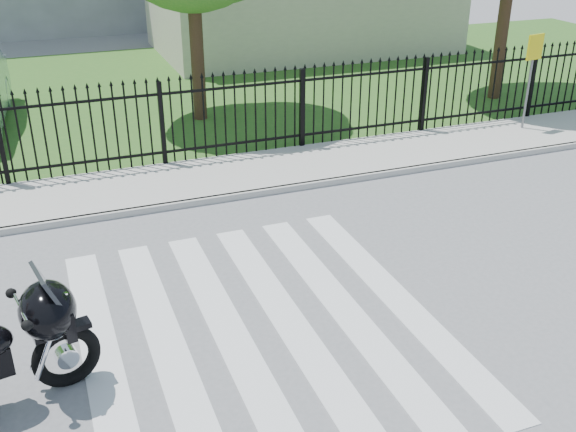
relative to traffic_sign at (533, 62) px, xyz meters
name	(u,v)px	position (x,y,z in m)	size (l,w,h in m)	color
ground	(260,327)	(-8.29, -5.27, -1.66)	(120.00, 120.00, 0.00)	slate
crosswalk	(260,327)	(-8.29, -5.27, -1.66)	(5.00, 5.50, 0.01)	silver
sidewalk	(176,183)	(-8.29, -0.27, -1.60)	(40.00, 2.00, 0.12)	#ADAAA3
curb	(188,203)	(-8.29, -1.27, -1.60)	(40.00, 0.12, 0.12)	#ADAAA3
grass_strip	(122,94)	(-8.29, 6.73, -1.65)	(40.00, 12.00, 0.02)	#2D5D20
iron_fence	(162,126)	(-8.29, 0.73, -0.76)	(26.00, 0.04, 1.80)	black
traffic_sign	(533,62)	(0.00, 0.00, 0.00)	(0.47, 0.12, 2.16)	slate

